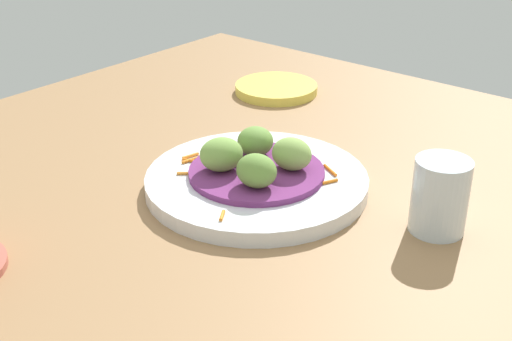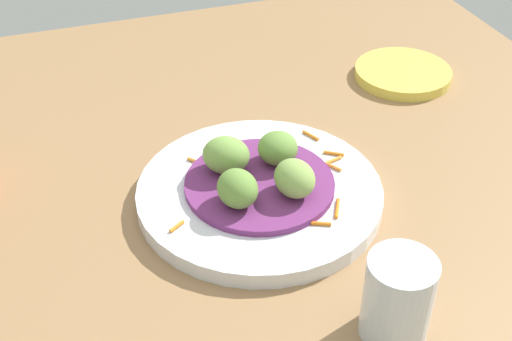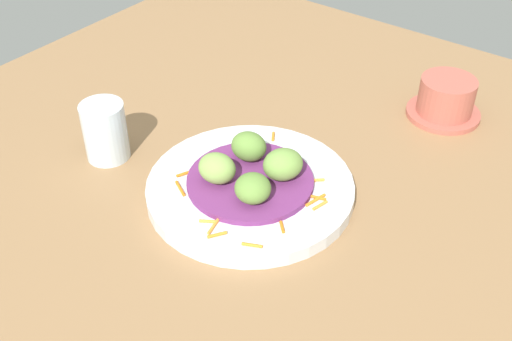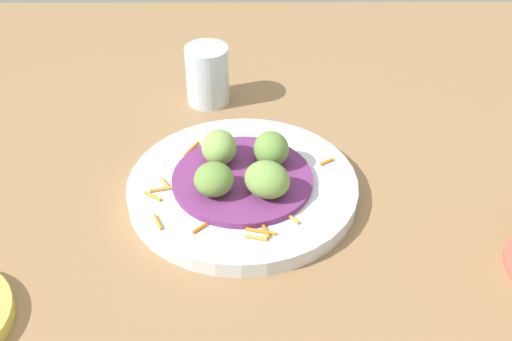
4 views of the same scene
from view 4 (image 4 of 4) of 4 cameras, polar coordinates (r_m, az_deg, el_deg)
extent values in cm
cube|color=#936D47|center=(81.45, 1.29, -1.70)|extent=(110.00, 110.00, 2.00)
cylinder|color=silver|center=(78.63, -1.17, -1.53)|extent=(27.52, 27.52, 1.92)
cylinder|color=#702D6B|center=(77.78, -1.18, -0.76)|extent=(16.74, 16.74, 0.78)
cylinder|color=orange|center=(72.83, 3.19, -4.18)|extent=(1.80, 1.62, 0.40)
cylinder|color=orange|center=(81.31, 6.17, 0.78)|extent=(1.39, 1.86, 0.40)
cylinder|color=orange|center=(70.44, -0.01, -5.86)|extent=(0.95, 2.38, 0.40)
cylinder|color=orange|center=(83.42, -5.61, 1.89)|extent=(2.88, 1.82, 0.40)
cylinder|color=orange|center=(71.18, 0.42, -5.30)|extent=(1.14, 3.29, 0.40)
cylinder|color=orange|center=(78.24, -7.93, -1.09)|extent=(2.01, 1.48, 0.40)
cylinder|color=orange|center=(71.36, 0.82, -5.17)|extent=(2.63, 1.16, 0.40)
cylinder|color=orange|center=(71.80, -4.93, -5.02)|extent=(1.63, 1.63, 0.40)
cylinder|color=orange|center=(73.08, -8.53, -4.45)|extent=(2.44, 1.40, 0.40)
cylinder|color=orange|center=(77.40, -8.20, -1.61)|extent=(1.07, 2.84, 0.40)
cylinder|color=orange|center=(76.54, -8.98, -2.23)|extent=(1.67, 2.23, 0.40)
cylinder|color=orange|center=(84.61, -3.77, 2.58)|extent=(1.26, 2.09, 0.40)
ellipsoid|color=olive|center=(74.28, -3.69, -0.77)|extent=(5.11, 5.07, 3.72)
ellipsoid|color=#759E47|center=(73.76, 0.98, -0.80)|extent=(6.68, 6.93, 4.14)
ellipsoid|color=olive|center=(78.63, 1.15, 1.90)|extent=(5.46, 4.88, 3.99)
ellipsoid|color=#84A851|center=(78.99, -3.24, 2.03)|extent=(5.52, 4.82, 4.00)
cylinder|color=silver|center=(94.91, -4.25, 8.29)|extent=(6.20, 6.20, 8.51)
camera|label=1|loc=(1.23, 31.12, 28.16)|focal=48.12mm
camera|label=2|loc=(1.19, 10.82, 36.33)|focal=47.76mm
camera|label=3|loc=(0.57, -75.44, 16.34)|focal=44.90mm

